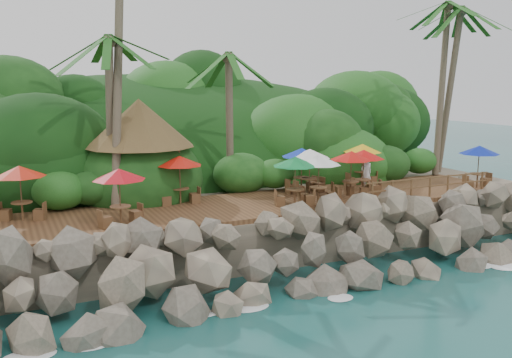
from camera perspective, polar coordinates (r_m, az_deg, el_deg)
name	(u,v)px	position (r m, az deg, el deg)	size (l,w,h in m)	color
ground	(327,299)	(20.37, 7.32, -12.20)	(140.00, 140.00, 0.00)	#19514F
land_base	(187,191)	(34.11, -7.12, -1.21)	(32.00, 25.20, 2.10)	gray
jungle_hill	(156,187)	(41.39, -10.30, -0.77)	(44.80, 28.00, 15.40)	#143811
seawall	(300,253)	(21.59, 4.53, -7.59)	(29.00, 4.00, 2.30)	gray
terrace	(256,205)	(24.75, 0.00, -2.74)	(26.00, 5.00, 0.20)	brown
jungle_foliage	(193,211)	(33.41, -6.55, -3.28)	(44.00, 16.00, 12.00)	#143811
foam_line	(322,296)	(20.60, 6.86, -11.84)	(25.20, 0.80, 0.06)	white
palapa	(139,123)	(26.05, -11.95, 5.69)	(5.06, 5.06, 4.60)	brown
dining_clusters	(271,163)	(24.64, 1.53, 1.69)	(25.60, 5.07, 2.16)	brown
railing	(430,185)	(27.03, 17.51, -0.58)	(7.20, 0.10, 1.00)	brown
waiter	(366,174)	(27.93, 11.30, 0.56)	(0.63, 0.41, 1.72)	white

